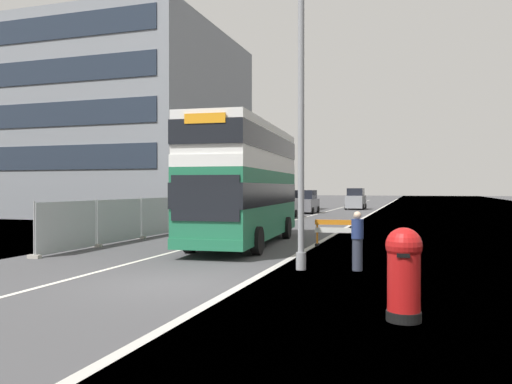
{
  "coord_description": "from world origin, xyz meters",
  "views": [
    {
      "loc": [
        5.85,
        -11.15,
        2.36
      ],
      "look_at": [
        0.43,
        5.8,
        2.2
      ],
      "focal_mm": 35.61,
      "sensor_mm": 36.0,
      "label": 1
    }
  ],
  "objects_px": {
    "red_pillar_postbox": "(404,270)",
    "car_receding_mid": "(306,202)",
    "roadworks_barrier": "(338,230)",
    "car_receding_far": "(356,199)",
    "pedestrian_at_kerb": "(357,241)",
    "car_oncoming_near": "(280,205)",
    "lamppost_foreground": "(301,127)",
    "double_decker_bus": "(245,182)"
  },
  "relations": [
    {
      "from": "red_pillar_postbox",
      "to": "car_oncoming_near",
      "type": "distance_m",
      "value": 29.96
    },
    {
      "from": "red_pillar_postbox",
      "to": "pedestrian_at_kerb",
      "type": "relative_size",
      "value": 0.98
    },
    {
      "from": "car_receding_far",
      "to": "car_receding_mid",
      "type": "bearing_deg",
      "value": -110.03
    },
    {
      "from": "lamppost_foreground",
      "to": "car_receding_mid",
      "type": "relative_size",
      "value": 2.07
    },
    {
      "from": "roadworks_barrier",
      "to": "car_receding_mid",
      "type": "height_order",
      "value": "car_receding_mid"
    },
    {
      "from": "red_pillar_postbox",
      "to": "pedestrian_at_kerb",
      "type": "height_order",
      "value": "pedestrian_at_kerb"
    },
    {
      "from": "double_decker_bus",
      "to": "pedestrian_at_kerb",
      "type": "xyz_separation_m",
      "value": [
        5.18,
        -5.32,
        -1.75
      ]
    },
    {
      "from": "double_decker_bus",
      "to": "red_pillar_postbox",
      "type": "distance_m",
      "value": 12.56
    },
    {
      "from": "car_oncoming_near",
      "to": "car_receding_far",
      "type": "bearing_deg",
      "value": 78.28
    },
    {
      "from": "car_receding_mid",
      "to": "car_oncoming_near",
      "type": "bearing_deg",
      "value": -91.46
    },
    {
      "from": "double_decker_bus",
      "to": "car_receding_far",
      "type": "distance_m",
      "value": 35.44
    },
    {
      "from": "car_receding_far",
      "to": "car_oncoming_near",
      "type": "bearing_deg",
      "value": -101.72
    },
    {
      "from": "pedestrian_at_kerb",
      "to": "roadworks_barrier",
      "type": "bearing_deg",
      "value": 103.7
    },
    {
      "from": "pedestrian_at_kerb",
      "to": "red_pillar_postbox",
      "type": "bearing_deg",
      "value": -75.07
    },
    {
      "from": "car_receding_mid",
      "to": "car_receding_far",
      "type": "relative_size",
      "value": 1.0
    },
    {
      "from": "red_pillar_postbox",
      "to": "pedestrian_at_kerb",
      "type": "bearing_deg",
      "value": 104.93
    },
    {
      "from": "car_receding_mid",
      "to": "car_receding_far",
      "type": "distance_m",
      "value": 10.1
    },
    {
      "from": "double_decker_bus",
      "to": "car_oncoming_near",
      "type": "bearing_deg",
      "value": 100.36
    },
    {
      "from": "pedestrian_at_kerb",
      "to": "car_receding_far",
      "type": "bearing_deg",
      "value": 96.67
    },
    {
      "from": "red_pillar_postbox",
      "to": "lamppost_foreground",
      "type": "bearing_deg",
      "value": 121.07
    },
    {
      "from": "double_decker_bus",
      "to": "lamppost_foreground",
      "type": "bearing_deg",
      "value": -57.34
    },
    {
      "from": "car_oncoming_near",
      "to": "car_receding_far",
      "type": "distance_m",
      "value": 18.04
    },
    {
      "from": "lamppost_foreground",
      "to": "car_receding_far",
      "type": "distance_m",
      "value": 41.3
    },
    {
      "from": "car_receding_far",
      "to": "lamppost_foreground",
      "type": "bearing_deg",
      "value": -85.54
    },
    {
      "from": "red_pillar_postbox",
      "to": "car_receding_mid",
      "type": "relative_size",
      "value": 0.4
    },
    {
      "from": "lamppost_foreground",
      "to": "car_receding_mid",
      "type": "height_order",
      "value": "lamppost_foreground"
    },
    {
      "from": "pedestrian_at_kerb",
      "to": "car_oncoming_near",
      "type": "bearing_deg",
      "value": 110.08
    },
    {
      "from": "car_receding_mid",
      "to": "roadworks_barrier",
      "type": "bearing_deg",
      "value": -75.01
    },
    {
      "from": "double_decker_bus",
      "to": "car_receding_mid",
      "type": "height_order",
      "value": "double_decker_bus"
    },
    {
      "from": "lamppost_foreground",
      "to": "car_receding_far",
      "type": "relative_size",
      "value": 2.08
    },
    {
      "from": "roadworks_barrier",
      "to": "pedestrian_at_kerb",
      "type": "distance_m",
      "value": 6.09
    },
    {
      "from": "roadworks_barrier",
      "to": "red_pillar_postbox",
      "type": "bearing_deg",
      "value": -75.72
    },
    {
      "from": "double_decker_bus",
      "to": "car_receding_far",
      "type": "relative_size",
      "value": 2.5
    },
    {
      "from": "double_decker_bus",
      "to": "lamppost_foreground",
      "type": "distance_m",
      "value": 6.89
    },
    {
      "from": "roadworks_barrier",
      "to": "car_oncoming_near",
      "type": "bearing_deg",
      "value": 112.18
    },
    {
      "from": "car_oncoming_near",
      "to": "car_receding_mid",
      "type": "bearing_deg",
      "value": 88.54
    },
    {
      "from": "car_receding_far",
      "to": "pedestrian_at_kerb",
      "type": "xyz_separation_m",
      "value": [
        4.76,
        -40.72,
        -0.22
      ]
    },
    {
      "from": "car_receding_mid",
      "to": "car_receding_far",
      "type": "bearing_deg",
      "value": 69.97
    },
    {
      "from": "red_pillar_postbox",
      "to": "roadworks_barrier",
      "type": "height_order",
      "value": "red_pillar_postbox"
    },
    {
      "from": "lamppost_foreground",
      "to": "pedestrian_at_kerb",
      "type": "relative_size",
      "value": 5.14
    },
    {
      "from": "lamppost_foreground",
      "to": "pedestrian_at_kerb",
      "type": "distance_m",
      "value": 3.61
    },
    {
      "from": "car_oncoming_near",
      "to": "roadworks_barrier",
      "type": "bearing_deg",
      "value": -67.82
    }
  ]
}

